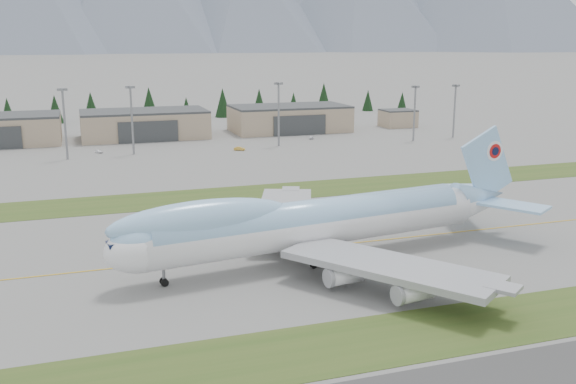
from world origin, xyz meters
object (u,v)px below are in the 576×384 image
object	(u,v)px
hangar_right	(289,118)
service_vehicle_b	(239,150)
service_vehicle_a	(99,153)
boeing_747_freighter	(314,222)
hangar_center	(144,124)
service_vehicle_c	(311,139)

from	to	relation	value
hangar_right	service_vehicle_b	world-z (taller)	hangar_right
hangar_right	service_vehicle_a	xyz separation A→B (m)	(-78.81, -31.17, -5.39)
boeing_747_freighter	service_vehicle_a	xyz separation A→B (m)	(-31.06, 125.61, -7.04)
hangar_center	boeing_747_freighter	bearing A→B (deg)	-85.53
service_vehicle_b	service_vehicle_c	size ratio (longest dim) A/B	0.98
hangar_center	service_vehicle_a	size ratio (longest dim) A/B	14.75
hangar_right	service_vehicle_b	xyz separation A→B (m)	(-32.08, -41.15, -5.39)
service_vehicle_b	boeing_747_freighter	bearing A→B (deg)	-160.20
hangar_right	service_vehicle_c	world-z (taller)	hangar_right
hangar_right	hangar_center	bearing A→B (deg)	180.00
hangar_center	service_vehicle_a	world-z (taller)	hangar_center
hangar_right	service_vehicle_a	world-z (taller)	hangar_right
service_vehicle_b	service_vehicle_c	world-z (taller)	service_vehicle_b
service_vehicle_a	service_vehicle_c	bearing A→B (deg)	-27.28
boeing_747_freighter	hangar_center	world-z (taller)	boeing_747_freighter
boeing_747_freighter	hangar_center	bearing A→B (deg)	86.79
service_vehicle_a	service_vehicle_c	world-z (taller)	service_vehicle_c
boeing_747_freighter	service_vehicle_b	xyz separation A→B (m)	(15.68, 115.63, -7.04)
service_vehicle_b	service_vehicle_a	bearing A→B (deg)	105.46
boeing_747_freighter	service_vehicle_c	distance (m)	141.21
service_vehicle_a	service_vehicle_b	distance (m)	47.79
boeing_747_freighter	hangar_center	size ratio (longest dim) A/B	1.70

